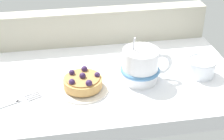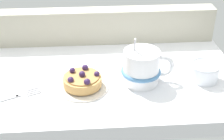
# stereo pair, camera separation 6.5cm
# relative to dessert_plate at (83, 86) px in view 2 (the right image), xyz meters

# --- Properties ---
(ground_plane) EXTENTS (0.70, 0.43, 0.04)m
(ground_plane) POSITION_rel_dessert_plate_xyz_m (0.05, 0.06, -0.02)
(ground_plane) COLOR white
(window_rail_back) EXTENTS (0.69, 0.05, 0.10)m
(window_rail_back) POSITION_rel_dessert_plate_xyz_m (0.05, 0.25, 0.05)
(window_rail_back) COLOR #B2AD99
(window_rail_back) RESTS_ON ground_plane
(dessert_plate) EXTENTS (0.13, 0.13, 0.01)m
(dessert_plate) POSITION_rel_dessert_plate_xyz_m (0.00, 0.00, 0.00)
(dessert_plate) COLOR silver
(dessert_plate) RESTS_ON ground_plane
(raspberry_tart) EXTENTS (0.09, 0.09, 0.04)m
(raspberry_tart) POSITION_rel_dessert_plate_xyz_m (0.00, -0.00, 0.02)
(raspberry_tart) COLOR tan
(raspberry_tart) RESTS_ON dessert_plate
(coffee_mug) EXTENTS (0.13, 0.10, 0.12)m
(coffee_mug) POSITION_rel_dessert_plate_xyz_m (0.15, 0.02, 0.04)
(coffee_mug) COLOR white
(coffee_mug) RESTS_ON ground_plane
(dessert_fork) EXTENTS (0.16, 0.08, 0.01)m
(dessert_fork) POSITION_rel_dessert_plate_xyz_m (-0.18, -0.04, -0.00)
(dessert_fork) COLOR #B7B7BC
(dessert_fork) RESTS_ON ground_plane
(sugar_bowl) EXTENTS (0.08, 0.08, 0.04)m
(sugar_bowl) POSITION_rel_dessert_plate_xyz_m (0.30, 0.01, 0.02)
(sugar_bowl) COLOR silver
(sugar_bowl) RESTS_ON ground_plane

